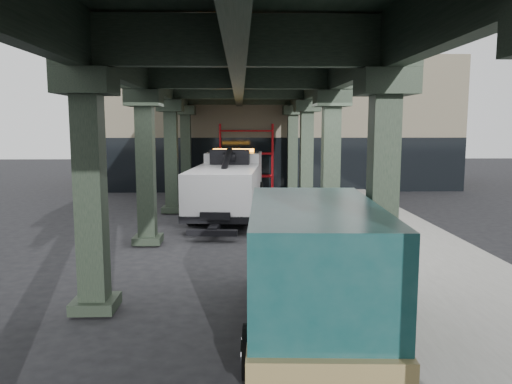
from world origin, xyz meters
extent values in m
plane|color=black|center=(0.00, 0.00, 0.00)|extent=(90.00, 90.00, 0.00)
cube|color=gray|center=(4.50, 2.00, 0.07)|extent=(5.00, 40.00, 0.15)
cube|color=silver|center=(1.70, 2.00, 0.01)|extent=(0.12, 38.00, 0.01)
cube|color=black|center=(2.60, -4.00, 2.50)|extent=(0.55, 0.55, 5.00)
cube|color=black|center=(2.60, -4.00, 4.75)|extent=(1.10, 1.10, 0.50)
cube|color=black|center=(2.60, -4.00, 0.18)|extent=(0.90, 0.90, 0.24)
cube|color=black|center=(2.60, 2.00, 2.50)|extent=(0.55, 0.55, 5.00)
cube|color=black|center=(2.60, 2.00, 4.75)|extent=(1.10, 1.10, 0.50)
cube|color=black|center=(2.60, 2.00, 0.18)|extent=(0.90, 0.90, 0.24)
cube|color=black|center=(2.60, 8.00, 2.50)|extent=(0.55, 0.55, 5.00)
cube|color=black|center=(2.60, 8.00, 4.75)|extent=(1.10, 1.10, 0.50)
cube|color=black|center=(2.60, 8.00, 0.18)|extent=(0.90, 0.90, 0.24)
cube|color=black|center=(2.60, 14.00, 2.50)|extent=(0.55, 0.55, 5.00)
cube|color=black|center=(2.60, 14.00, 4.75)|extent=(1.10, 1.10, 0.50)
cube|color=black|center=(2.60, 14.00, 0.18)|extent=(0.90, 0.90, 0.24)
cube|color=black|center=(-3.40, -4.00, 2.50)|extent=(0.55, 0.55, 5.00)
cube|color=black|center=(-3.40, -4.00, 4.75)|extent=(1.10, 1.10, 0.50)
cube|color=black|center=(-3.40, -4.00, 0.18)|extent=(0.90, 0.90, 0.24)
cube|color=black|center=(-3.40, 2.00, 2.50)|extent=(0.55, 0.55, 5.00)
cube|color=black|center=(-3.40, 2.00, 4.75)|extent=(1.10, 1.10, 0.50)
cube|color=black|center=(-3.40, 2.00, 0.18)|extent=(0.90, 0.90, 0.24)
cube|color=black|center=(-3.40, 8.00, 2.50)|extent=(0.55, 0.55, 5.00)
cube|color=black|center=(-3.40, 8.00, 4.75)|extent=(1.10, 1.10, 0.50)
cube|color=black|center=(-3.40, 8.00, 0.18)|extent=(0.90, 0.90, 0.24)
cube|color=black|center=(-3.40, 14.00, 2.50)|extent=(0.55, 0.55, 5.00)
cube|color=black|center=(-3.40, 14.00, 4.75)|extent=(1.10, 1.10, 0.50)
cube|color=black|center=(-3.40, 14.00, 0.18)|extent=(0.90, 0.90, 0.24)
cube|color=black|center=(2.60, 2.00, 5.55)|extent=(0.35, 32.00, 1.10)
cube|color=black|center=(-3.40, 2.00, 5.55)|extent=(0.35, 32.00, 1.10)
cube|color=black|center=(-0.40, 2.00, 5.55)|extent=(0.35, 32.00, 1.10)
cube|color=black|center=(-0.40, 2.00, 6.25)|extent=(7.40, 32.00, 0.30)
cube|color=#C6B793|center=(2.00, 20.00, 4.00)|extent=(22.00, 10.00, 8.00)
cylinder|color=#B30E14|center=(-1.50, 14.90, 2.00)|extent=(0.08, 0.08, 4.00)
cylinder|color=#B30E14|center=(-1.50, 14.10, 2.00)|extent=(0.08, 0.08, 4.00)
cylinder|color=#B30E14|center=(1.50, 14.90, 2.00)|extent=(0.08, 0.08, 4.00)
cylinder|color=#B30E14|center=(1.50, 14.10, 2.00)|extent=(0.08, 0.08, 4.00)
cylinder|color=#B30E14|center=(0.00, 14.90, 1.00)|extent=(3.00, 0.08, 0.08)
cylinder|color=#B30E14|center=(0.00, 14.90, 2.30)|extent=(3.00, 0.08, 0.08)
cylinder|color=#B30E14|center=(0.00, 14.90, 3.60)|extent=(3.00, 0.08, 0.08)
cube|color=black|center=(-0.89, 7.00, 0.75)|extent=(1.78, 8.09, 0.27)
cube|color=silver|center=(-0.65, 9.72, 1.66)|extent=(2.73, 2.78, 1.93)
cube|color=silver|center=(-0.55, 10.84, 1.12)|extent=(2.57, 0.97, 0.96)
cube|color=black|center=(-0.63, 9.98, 2.19)|extent=(2.47, 1.59, 0.91)
cube|color=silver|center=(-1.00, 5.77, 1.44)|extent=(3.03, 5.56, 1.50)
cube|color=orange|center=(-0.67, 9.51, 2.73)|extent=(1.95, 0.47, 0.17)
cube|color=black|center=(-0.81, 7.91, 2.52)|extent=(1.76, 0.79, 0.64)
cylinder|color=black|center=(-0.98, 5.99, 2.25)|extent=(0.59, 3.75, 1.43)
cube|color=black|center=(-1.24, 3.06, 0.37)|extent=(0.45, 1.52, 0.19)
cube|color=black|center=(-1.31, 2.31, 0.32)|extent=(1.73, 0.42, 0.19)
cylinder|color=black|center=(-1.79, 10.14, 0.59)|extent=(0.48, 1.21, 1.18)
cylinder|color=silver|center=(-1.79, 10.14, 0.59)|extent=(0.47, 0.68, 0.65)
cylinder|color=black|center=(0.55, 9.93, 0.59)|extent=(0.48, 1.21, 1.18)
cylinder|color=silver|center=(0.55, 9.93, 0.59)|extent=(0.47, 0.68, 0.65)
cylinder|color=black|center=(-2.11, 6.62, 0.59)|extent=(0.48, 1.21, 1.18)
cylinder|color=silver|center=(-2.11, 6.62, 0.59)|extent=(0.47, 0.68, 0.65)
cylinder|color=black|center=(0.24, 6.42, 0.59)|extent=(0.48, 1.21, 1.18)
cylinder|color=silver|center=(0.24, 6.42, 0.59)|extent=(0.47, 0.68, 0.65)
cylinder|color=black|center=(-2.23, 5.24, 0.59)|extent=(0.48, 1.21, 1.18)
cylinder|color=silver|center=(-2.23, 5.24, 0.59)|extent=(0.47, 0.68, 0.65)
cylinder|color=black|center=(0.11, 5.03, 0.59)|extent=(0.48, 1.21, 1.18)
cylinder|color=silver|center=(0.11, 5.03, 0.59)|extent=(0.47, 0.68, 0.65)
cube|color=#103A3A|center=(1.12, -2.48, 1.02)|extent=(2.26, 1.29, 0.97)
cube|color=#103A3A|center=(0.98, -5.43, 1.45)|extent=(2.49, 4.94, 2.09)
cube|color=olive|center=(1.00, -5.00, 0.59)|extent=(2.59, 6.12, 0.38)
cube|color=black|center=(1.10, -2.91, 1.88)|extent=(2.11, 0.56, 0.89)
cube|color=black|center=(0.99, -5.11, 1.99)|extent=(2.47, 3.97, 0.59)
cube|color=silver|center=(1.15, -1.91, 0.59)|extent=(2.15, 0.23, 0.32)
cylinder|color=black|center=(0.05, -2.48, 0.45)|extent=(0.34, 0.92, 0.90)
cylinder|color=silver|center=(0.05, -2.48, 0.45)|extent=(0.37, 0.51, 0.50)
cylinder|color=black|center=(2.19, -2.58, 0.45)|extent=(0.34, 0.92, 0.90)
cylinder|color=silver|center=(2.19, -2.58, 0.45)|extent=(0.37, 0.51, 0.50)
cylinder|color=black|center=(-0.17, -6.99, 0.45)|extent=(0.34, 0.92, 0.90)
cylinder|color=silver|center=(-0.17, -6.99, 0.45)|extent=(0.37, 0.51, 0.50)
cylinder|color=black|center=(1.97, -7.09, 0.45)|extent=(0.34, 0.92, 0.90)
cylinder|color=silver|center=(1.97, -7.09, 0.45)|extent=(0.37, 0.51, 0.50)
camera|label=1|loc=(-0.34, -14.16, 3.89)|focal=35.00mm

